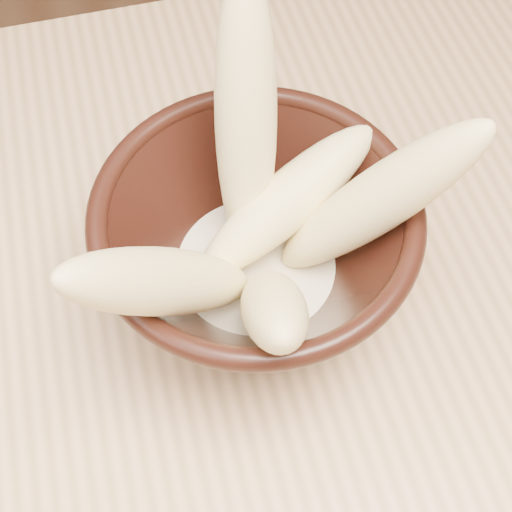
{
  "coord_description": "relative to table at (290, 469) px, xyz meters",
  "views": [
    {
      "loc": [
        -0.06,
        -0.12,
        1.16
      ],
      "look_at": [
        0.0,
        0.1,
        0.8
      ],
      "focal_mm": 50.0,
      "sensor_mm": 36.0,
      "label": 1
    }
  ],
  "objects": [
    {
      "name": "table",
      "position": [
        0.0,
        0.0,
        0.0
      ],
      "size": [
        1.2,
        0.8,
        0.75
      ],
      "color": "#DBAB78",
      "rests_on": "ground"
    },
    {
      "name": "banana_left",
      "position": [
        -0.05,
        0.06,
        0.18
      ],
      "size": [
        0.13,
        0.1,
        0.15
      ],
      "primitive_type": "ellipsoid",
      "rotation": [
        0.66,
        0.0,
        -1.03
      ],
      "color": "#FBEE94",
      "rests_on": "bowl"
    },
    {
      "name": "bowl",
      "position": [
        0.0,
        0.1,
        0.14
      ],
      "size": [
        0.19,
        0.19,
        0.1
      ],
      "rotation": [
        0.0,
        0.0,
        -0.07
      ],
      "color": "black",
      "rests_on": "table"
    },
    {
      "name": "banana_front",
      "position": [
        -0.0,
        0.04,
        0.16
      ],
      "size": [
        0.05,
        0.11,
        0.12
      ],
      "primitive_type": "ellipsoid",
      "rotation": [
        0.71,
        0.0,
        -0.18
      ],
      "color": "#FBEE94",
      "rests_on": "bowl"
    },
    {
      "name": "banana_upright",
      "position": [
        0.01,
        0.14,
        0.2
      ],
      "size": [
        0.06,
        0.1,
        0.18
      ],
      "primitive_type": "ellipsoid",
      "rotation": [
        0.35,
        0.0,
        2.88
      ],
      "color": "#FBEE94",
      "rests_on": "bowl"
    },
    {
      "name": "milk_puddle",
      "position": [
        0.0,
        0.1,
        0.11
      ],
      "size": [
        0.1,
        0.1,
        0.01
      ],
      "primitive_type": "cylinder",
      "color": "beige",
      "rests_on": "bowl"
    },
    {
      "name": "banana_across",
      "position": [
        0.02,
        0.11,
        0.16
      ],
      "size": [
        0.14,
        0.08,
        0.08
      ],
      "primitive_type": "ellipsoid",
      "rotation": [
        1.23,
        0.0,
        1.96
      ],
      "color": "#FBEE94",
      "rests_on": "bowl"
    },
    {
      "name": "banana_right",
      "position": [
        0.06,
        0.08,
        0.18
      ],
      "size": [
        0.12,
        0.07,
        0.15
      ],
      "primitive_type": "ellipsoid",
      "rotation": [
        0.62,
        0.0,
        1.28
      ],
      "color": "#FBEE94",
      "rests_on": "bowl"
    }
  ]
}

